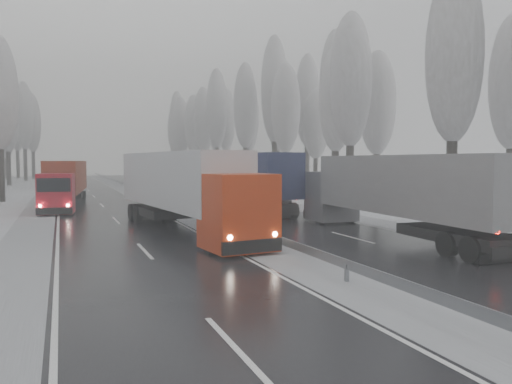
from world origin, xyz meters
TOP-DOWN VIEW (x-y plane):
  - ground at (0.00, 0.00)m, footprint 260.00×260.00m
  - carriageway_right at (5.25, 30.00)m, footprint 7.50×200.00m
  - carriageway_left at (-5.25, 30.00)m, footprint 7.50×200.00m
  - median_slush at (0.00, 30.00)m, footprint 3.00×200.00m
  - shoulder_right at (10.20, 30.00)m, footprint 2.40×200.00m
  - shoulder_left at (-10.20, 30.00)m, footprint 2.40×200.00m
  - median_guardrail at (0.00, 29.99)m, footprint 0.12×200.00m
  - tree_16 at (15.04, 15.67)m, footprint 3.60×3.60m
  - tree_18 at (14.51, 27.03)m, footprint 3.60×3.60m
  - tree_19 at (20.02, 31.03)m, footprint 3.60×3.60m
  - tree_20 at (17.90, 35.17)m, footprint 3.60×3.60m
  - tree_21 at (20.12, 39.17)m, footprint 3.60×3.60m
  - tree_22 at (17.02, 45.60)m, footprint 3.60×3.60m
  - tree_23 at (23.31, 49.60)m, footprint 3.60×3.60m
  - tree_24 at (17.90, 51.02)m, footprint 3.60×3.60m
  - tree_25 at (24.81, 55.02)m, footprint 3.60×3.60m
  - tree_26 at (17.56, 61.27)m, footprint 3.60×3.60m
  - tree_27 at (24.72, 65.27)m, footprint 3.60×3.60m
  - tree_28 at (16.34, 71.95)m, footprint 3.60×3.60m
  - tree_29 at (23.71, 75.95)m, footprint 3.60×3.60m
  - tree_30 at (16.56, 81.70)m, footprint 3.60×3.60m
  - tree_31 at (22.48, 85.70)m, footprint 3.60×3.60m
  - tree_32 at (16.63, 89.21)m, footprint 3.60×3.60m
  - tree_33 at (19.77, 93.21)m, footprint 3.60×3.60m
  - tree_34 at (15.73, 96.32)m, footprint 3.60×3.60m
  - tree_35 at (24.94, 100.32)m, footprint 3.60×3.60m
  - tree_36 at (17.04, 106.16)m, footprint 3.60×3.60m
  - tree_37 at (24.02, 110.16)m, footprint 3.60×3.60m
  - tree_38 at (18.73, 116.73)m, footprint 3.60×3.60m
  - tree_39 at (21.55, 120.73)m, footprint 3.60×3.60m
  - tree_70 at (-16.33, 79.19)m, footprint 3.60×3.60m
  - tree_74 at (-15.07, 99.33)m, footprint 3.60×3.60m
  - tree_76 at (-14.05, 108.72)m, footprint 3.60×3.60m
  - tree_77 at (-19.66, 112.72)m, footprint 3.60×3.60m
  - tree_78 at (-17.56, 115.31)m, footprint 3.60×3.60m
  - tree_79 at (-20.33, 119.31)m, footprint 3.60×3.60m
  - truck_grey_tarp at (7.37, 11.42)m, footprint 3.07×16.60m
  - truck_blue_box at (4.28, 27.39)m, footprint 4.07×17.67m
  - truck_cream_box at (7.41, 34.25)m, footprint 3.04×15.43m
  - box_truck_distant at (6.08, 75.96)m, footprint 2.58×8.20m
  - truck_red_white at (-2.31, 16.93)m, footprint 4.66×17.43m
  - truck_red_red at (-8.19, 35.74)m, footprint 4.07×15.52m

SIDE VIEW (x-z plane):
  - ground at x=0.00m, z-range 0.00..0.00m
  - carriageway_right at x=5.25m, z-range 0.00..0.03m
  - carriageway_left at x=-5.25m, z-range 0.00..0.03m
  - median_slush at x=0.00m, z-range 0.00..0.04m
  - shoulder_right at x=10.20m, z-range 0.00..0.04m
  - shoulder_left at x=-10.20m, z-range 0.00..0.04m
  - median_guardrail at x=0.00m, z-range 0.22..0.98m
  - box_truck_distant at x=6.08m, z-range 0.03..3.08m
  - truck_cream_box at x=7.41m, z-range 0.33..4.26m
  - truck_red_red at x=-8.19m, z-range 0.33..4.28m
  - truck_grey_tarp at x=7.37m, z-range 0.35..4.59m
  - truck_red_white at x=-2.31m, z-range 0.37..4.80m
  - truck_blue_box at x=4.28m, z-range 0.38..4.87m
  - tree_23 at x=23.31m, z-range 1.99..15.54m
  - tree_77 at x=-19.66m, z-range 2.10..16.42m
  - tree_33 at x=19.77m, z-range 2.10..16.42m
  - tree_19 at x=20.02m, z-range 2.13..16.70m
  - tree_20 at x=17.90m, z-range 2.29..18.00m
  - tree_22 at x=17.02m, z-range 2.31..18.17m
  - tree_39 at x=21.55m, z-range 2.36..18.54m
  - tree_37 at x=24.02m, z-range 2.38..18.75m
  - tree_16 at x=15.04m, z-range 2.40..18.93m
  - tree_18 at x=14.51m, z-range 2.41..18.99m
  - tree_79 at x=-20.33m, z-range 2.48..19.54m
  - tree_70 at x=-16.33m, z-range 2.48..19.57m
  - tree_32 at x=16.63m, z-range 2.51..19.85m
  - tree_27 at x=24.72m, z-range 2.55..20.17m
  - tree_34 at x=15.73m, z-range 2.55..20.19m
  - tree_30 at x=16.56m, z-range 2.59..20.45m
  - tree_38 at x=18.73m, z-range 2.60..20.58m
  - tree_29 at x=23.71m, z-range 2.62..20.73m
  - tree_35 at x=24.94m, z-range 2.64..20.89m
  - tree_76 at x=-14.05m, z-range 2.68..21.23m
  - tree_31 at x=22.48m, z-range 2.68..21.26m
  - tree_21 at x=20.12m, z-range 2.69..21.31m
  - tree_26 at x=17.56m, z-range 2.71..21.49m
  - tree_25 at x=24.81m, z-range 2.80..22.24m
  - tree_78 at x=-17.56m, z-range 2.81..22.37m
  - tree_28 at x=16.34m, z-range 2.82..22.45m
  - tree_74 at x=-15.07m, z-range 2.83..22.52m
  - tree_36 at x=17.04m, z-range 2.91..23.13m
  - tree_24 at x=17.90m, z-range 2.94..23.43m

